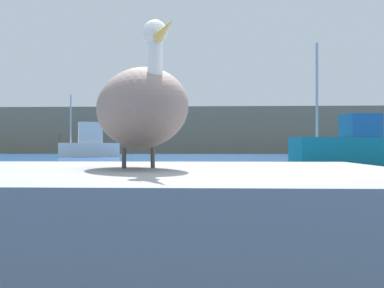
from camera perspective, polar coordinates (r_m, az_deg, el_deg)
name	(u,v)px	position (r m, az deg, el deg)	size (l,w,h in m)	color
ground_plane	(242,260)	(3.76, 5.64, -12.82)	(260.00, 260.00, 0.00)	#194C93
hillside_backdrop	(218,131)	(71.41, 2.98, 1.44)	(140.00, 12.57, 6.04)	#7F755B
pier_dock	(140,219)	(3.44, -5.81, -8.34)	(3.46, 3.19, 0.67)	gray
pelican	(141,107)	(3.41, -5.77, 4.11)	(0.94, 1.36, 0.90)	gray
fishing_boat_white	(89,144)	(42.79, -11.44, -0.02)	(5.12, 3.09, 5.09)	white
fishing_boat_teal	(351,146)	(25.07, 17.41, -0.23)	(5.69, 2.88, 5.65)	teal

